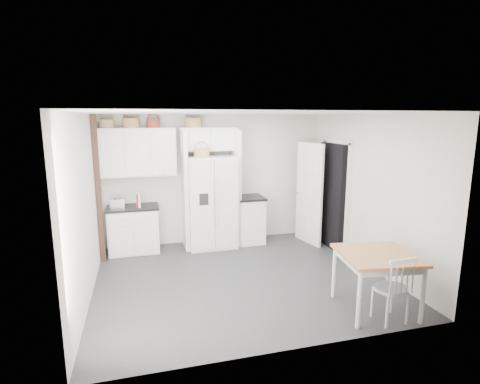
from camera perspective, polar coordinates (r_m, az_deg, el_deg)
name	(u,v)px	position (r m, az deg, el deg)	size (l,w,h in m)	color
floor	(241,277)	(6.19, 0.09, -12.89)	(4.50, 4.50, 0.00)	#2A292D
ceiling	(241,113)	(5.65, 0.10, 11.95)	(4.50, 4.50, 0.00)	white
wall_back	(215,179)	(7.70, -3.82, 1.99)	(4.50, 4.50, 0.00)	beige
wall_left	(85,208)	(5.64, -22.56, -2.22)	(4.00, 4.00, 0.00)	beige
wall_right	(368,192)	(6.72, 18.94, 0.07)	(4.00, 4.00, 0.00)	beige
refrigerator	(211,202)	(7.41, -4.39, -1.49)	(0.93, 0.75, 1.81)	white
base_cab_left	(134,230)	(7.46, -15.88, -5.62)	(0.92, 0.58, 0.85)	white
base_cab_right	(249,220)	(7.74, 1.43, -4.31)	(0.52, 0.62, 0.92)	white
dining_table	(376,282)	(5.41, 19.95, -12.73)	(0.94, 0.94, 0.79)	#AA774B
windsor_chair	(391,288)	(5.18, 22.00, -13.47)	(0.42, 0.39, 0.87)	white
counter_left	(132,208)	(7.34, -16.07, -2.29)	(0.96, 0.62, 0.04)	black
counter_right	(249,198)	(7.63, 1.45, -0.85)	(0.56, 0.67, 0.04)	black
toaster	(118,204)	(7.24, -18.15, -1.70)	(0.26, 0.15, 0.18)	silver
cookbook_red	(137,201)	(7.24, -15.38, -1.38)	(0.03, 0.15, 0.22)	maroon
cookbook_cream	(139,201)	(7.23, -15.08, -1.27)	(0.04, 0.17, 0.25)	beige
basket_upper_a	(107,124)	(7.30, -19.66, 9.76)	(0.27, 0.27, 0.15)	brown
basket_upper_b	(131,123)	(7.29, -16.31, 10.07)	(0.31, 0.31, 0.18)	brown
basket_upper_c	(153,124)	(7.29, -13.08, 10.08)	(0.25, 0.25, 0.14)	maroon
basket_bridge_a	(193,123)	(7.36, -7.15, 10.44)	(0.33, 0.33, 0.18)	brown
basket_fridge_a	(202,153)	(7.13, -5.86, 5.96)	(0.29, 0.29, 0.16)	brown
upper_cabinet	(138,152)	(7.31, -15.28, 5.88)	(1.40, 0.34, 0.90)	white
bridge_cabinet	(209,139)	(7.42, -4.79, 8.04)	(1.12, 0.34, 0.45)	white
fridge_panel_left	(185,190)	(7.33, -8.40, 0.24)	(0.08, 0.60, 2.30)	white
fridge_panel_right	(236,188)	(7.51, -0.66, 0.63)	(0.08, 0.60, 2.30)	white
trim_post	(98,190)	(6.95, -20.79, 0.29)	(0.09, 0.09, 2.60)	black
doorway_void	(333,196)	(7.56, 14.04, -0.60)	(0.18, 0.85, 2.05)	black
door_slab	(309,194)	(7.69, 10.48, -0.27)	(0.80, 0.04, 2.05)	white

